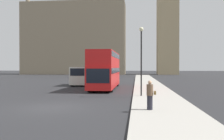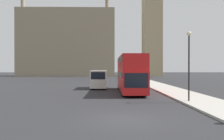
{
  "view_description": "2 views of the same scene",
  "coord_description": "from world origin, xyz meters",
  "px_view_note": "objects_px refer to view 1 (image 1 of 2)",
  "views": [
    {
      "loc": [
        5.32,
        -15.07,
        2.54
      ],
      "look_at": [
        2.47,
        13.56,
        2.18
      ],
      "focal_mm": 40.0,
      "sensor_mm": 36.0,
      "label": 1
    },
    {
      "loc": [
        -0.92,
        -12.01,
        2.8
      ],
      "look_at": [
        -0.34,
        21.84,
        2.57
      ],
      "focal_mm": 35.0,
      "sensor_mm": 36.0,
      "label": 2
    }
  ],
  "objects_px": {
    "pedestrian": "(150,95)",
    "white_van": "(82,76)",
    "red_double_decker_bus": "(105,68)",
    "street_lamp": "(141,51)"
  },
  "relations": [
    {
      "from": "red_double_decker_bus",
      "to": "street_lamp",
      "type": "height_order",
      "value": "street_lamp"
    },
    {
      "from": "white_van",
      "to": "street_lamp",
      "type": "xyz_separation_m",
      "value": [
        7.92,
        -12.79,
        2.53
      ]
    },
    {
      "from": "red_double_decker_bus",
      "to": "street_lamp",
      "type": "relative_size",
      "value": 1.97
    },
    {
      "from": "pedestrian",
      "to": "street_lamp",
      "type": "bearing_deg",
      "value": 93.09
    },
    {
      "from": "white_van",
      "to": "street_lamp",
      "type": "distance_m",
      "value": 15.25
    },
    {
      "from": "red_double_decker_bus",
      "to": "white_van",
      "type": "height_order",
      "value": "red_double_decker_bus"
    },
    {
      "from": "pedestrian",
      "to": "white_van",
      "type": "bearing_deg",
      "value": 112.95
    },
    {
      "from": "red_double_decker_bus",
      "to": "street_lamp",
      "type": "distance_m",
      "value": 9.03
    },
    {
      "from": "red_double_decker_bus",
      "to": "pedestrian",
      "type": "xyz_separation_m",
      "value": [
        4.38,
        -14.71,
        -1.4
      ]
    },
    {
      "from": "white_van",
      "to": "pedestrian",
      "type": "distance_m",
      "value": 21.24
    }
  ]
}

